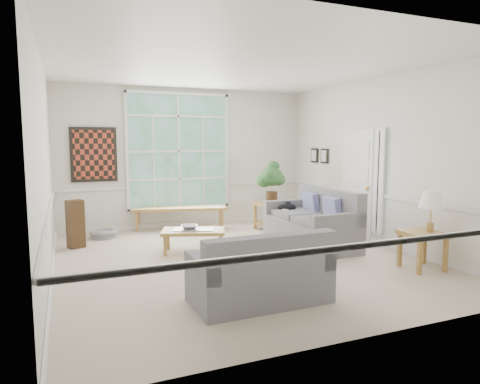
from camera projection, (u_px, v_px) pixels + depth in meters
name	position (u px, v px, depth m)	size (l,w,h in m)	color
floor	(239.00, 259.00, 6.80)	(5.50, 6.00, 0.01)	#BCAB99
ceiling	(239.00, 66.00, 6.45)	(5.50, 6.00, 0.02)	white
wall_back	(187.00, 158.00, 9.38)	(5.50, 0.02, 3.00)	silver
wall_front	(364.00, 181.00, 3.87)	(5.50, 0.02, 3.00)	silver
wall_left	(45.00, 169.00, 5.59)	(0.02, 6.00, 3.00)	silver
wall_right	(381.00, 162.00, 7.67)	(0.02, 6.00, 3.00)	silver
window_back	(179.00, 151.00, 9.25)	(2.30, 0.08, 2.40)	white
entry_door	(357.00, 184.00, 8.26)	(0.08, 0.90, 2.10)	white
door_sidelight	(379.00, 181.00, 7.66)	(0.08, 0.26, 1.90)	white
wall_art	(94.00, 155.00, 8.59)	(0.90, 0.06, 1.10)	#592217
wall_frame_near	(324.00, 156.00, 9.25)	(0.04, 0.26, 0.32)	black
wall_frame_far	(314.00, 155.00, 9.62)	(0.04, 0.26, 0.32)	black
loveseat_right	(310.00, 217.00, 7.63)	(0.98, 1.90, 1.03)	slate
loveseat_front	(259.00, 266.00, 4.96)	(1.57, 0.81, 0.85)	slate
coffee_table	(194.00, 241.00, 7.20)	(1.04, 0.57, 0.39)	#A57A3C
pewter_bowl	(189.00, 227.00, 7.22)	(0.34, 0.34, 0.08)	#A4A4AA
window_bench	(180.00, 218.00, 9.10)	(1.99, 0.39, 0.46)	#A57A3C
end_table	(271.00, 216.00, 9.09)	(0.58, 0.58, 0.58)	#A57A3C
houseplant	(272.00, 181.00, 9.08)	(0.52, 0.52, 0.88)	#2B5829
side_table	(422.00, 250.00, 6.24)	(0.55, 0.55, 0.56)	#A57A3C
table_lamp	(431.00, 211.00, 6.16)	(0.35, 0.35, 0.60)	silver
pet_bed	(103.00, 234.00, 8.31)	(0.51, 0.51, 0.15)	gray
floor_speaker	(75.00, 224.00, 7.48)	(0.26, 0.21, 0.85)	#3D2715
cat	(287.00, 207.00, 8.20)	(0.37, 0.26, 0.17)	black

